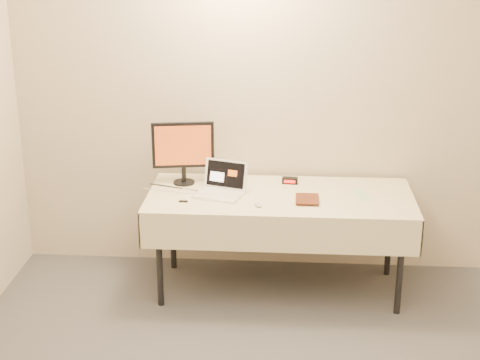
# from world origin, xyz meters

# --- Properties ---
(back_wall) EXTENTS (4.00, 0.10, 2.70)m
(back_wall) POSITION_xyz_m (0.00, 2.50, 1.35)
(back_wall) COLOR beige
(back_wall) RESTS_ON ground
(table) EXTENTS (1.86, 0.81, 0.74)m
(table) POSITION_xyz_m (0.00, 2.05, 0.68)
(table) COLOR black
(table) RESTS_ON ground
(laptop) EXTENTS (0.39, 0.36, 0.22)m
(laptop) POSITION_xyz_m (-0.41, 2.04, 0.79)
(laptop) COLOR white
(laptop) RESTS_ON table
(monitor) EXTENTS (0.44, 0.18, 0.46)m
(monitor) POSITION_xyz_m (-0.71, 2.23, 1.01)
(monitor) COLOR black
(monitor) RESTS_ON table
(book) EXTENTS (0.16, 0.02, 0.21)m
(book) POSITION_xyz_m (0.11, 1.94, 0.84)
(book) COLOR maroon
(book) RESTS_ON table
(alarm_clock) EXTENTS (0.12, 0.06, 0.05)m
(alarm_clock) POSITION_xyz_m (0.07, 2.28, 0.76)
(alarm_clock) COLOR black
(alarm_clock) RESTS_ON table
(clicker) EXTENTS (0.07, 0.09, 0.02)m
(clicker) POSITION_xyz_m (-0.15, 1.82, 0.75)
(clicker) COLOR silver
(clicker) RESTS_ON table
(paper_form) EXTENTS (0.13, 0.25, 0.00)m
(paper_form) POSITION_xyz_m (0.57, 2.08, 0.74)
(paper_form) COLOR #C1E9B9
(paper_form) RESTS_ON table
(usb_dongle) EXTENTS (0.06, 0.02, 0.01)m
(usb_dongle) POSITION_xyz_m (-0.66, 1.86, 0.74)
(usb_dongle) COLOR black
(usb_dongle) RESTS_ON table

